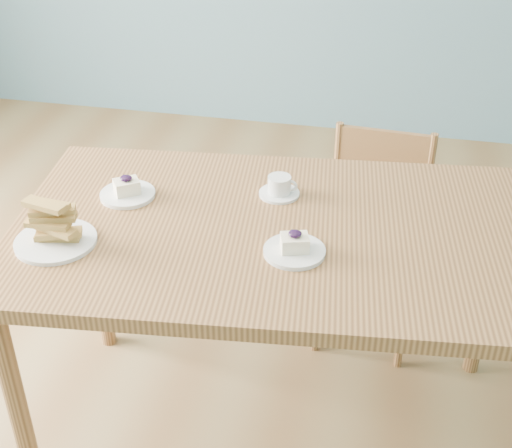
% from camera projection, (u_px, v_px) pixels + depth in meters
% --- Properties ---
extents(room, '(5.01, 5.01, 2.71)m').
position_uv_depth(room, '(209.00, 39.00, 1.69)').
color(room, olive).
rests_on(room, ground).
extents(dining_table, '(1.60, 1.02, 0.81)m').
position_uv_depth(dining_table, '(282.00, 251.00, 2.03)').
color(dining_table, '#9C6A3B').
rests_on(dining_table, ground).
extents(dining_chair, '(0.40, 0.38, 0.81)m').
position_uv_depth(dining_chair, '(372.00, 240.00, 2.65)').
color(dining_chair, '#9C6A3B').
rests_on(dining_chair, ground).
extents(cheesecake_plate_near, '(0.16, 0.16, 0.07)m').
position_uv_depth(cheesecake_plate_near, '(294.00, 248.00, 1.87)').
color(cheesecake_plate_near, silver).
rests_on(cheesecake_plate_near, dining_table).
extents(cheesecake_plate_far, '(0.16, 0.16, 0.07)m').
position_uv_depth(cheesecake_plate_far, '(127.00, 191.00, 2.12)').
color(cheesecake_plate_far, silver).
rests_on(cheesecake_plate_far, dining_table).
extents(coffee_cup, '(0.12, 0.12, 0.06)m').
position_uv_depth(coffee_cup, '(280.00, 187.00, 2.12)').
color(coffee_cup, silver).
rests_on(coffee_cup, dining_table).
extents(biscotti_plate, '(0.22, 0.22, 0.13)m').
position_uv_depth(biscotti_plate, '(54.00, 229.00, 1.89)').
color(biscotti_plate, silver).
rests_on(biscotti_plate, dining_table).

